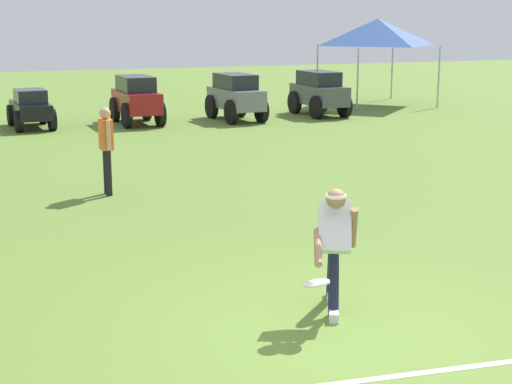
# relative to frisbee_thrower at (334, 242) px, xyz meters

# --- Properties ---
(ground_plane) EXTENTS (80.00, 80.00, 0.00)m
(ground_plane) POSITION_rel_frisbee_thrower_xyz_m (-0.15, -0.55, -0.79)
(ground_plane) COLOR olive
(field_line_paint) EXTENTS (26.29, 2.63, 0.01)m
(field_line_paint) POSITION_rel_frisbee_thrower_xyz_m (-0.15, -1.59, -0.79)
(field_line_paint) COLOR white
(field_line_paint) RESTS_ON ground_plane
(frisbee_thrower) EXTENTS (0.73, 0.99, 1.40)m
(frisbee_thrower) POSITION_rel_frisbee_thrower_xyz_m (0.00, 0.00, 0.00)
(frisbee_thrower) COLOR #191E38
(frisbee_thrower) RESTS_ON ground_plane
(frisbee_in_flight) EXTENTS (0.38, 0.38, 0.08)m
(frisbee_in_flight) POSITION_rel_frisbee_thrower_xyz_m (-0.42, -0.47, -0.25)
(frisbee_in_flight) COLOR white
(teammate_near_sideline) EXTENTS (0.21, 0.49, 1.56)m
(teammate_near_sideline) POSITION_rel_frisbee_thrower_xyz_m (-1.23, 6.55, 0.15)
(teammate_near_sideline) COLOR black
(teammate_near_sideline) RESTS_ON ground_plane
(parked_car_slot_d) EXTENTS (1.21, 2.25, 1.10)m
(parked_car_slot_d) POSITION_rel_frisbee_thrower_xyz_m (-1.73, 15.81, -0.23)
(parked_car_slot_d) COLOR black
(parked_car_slot_d) RESTS_ON ground_plane
(parked_car_slot_e) EXTENTS (1.23, 2.38, 1.40)m
(parked_car_slot_e) POSITION_rel_frisbee_thrower_xyz_m (1.26, 15.61, -0.05)
(parked_car_slot_e) COLOR maroon
(parked_car_slot_e) RESTS_ON ground_plane
(parked_car_slot_f) EXTENTS (1.33, 2.42, 1.40)m
(parked_car_slot_f) POSITION_rel_frisbee_thrower_xyz_m (4.27, 15.36, -0.05)
(parked_car_slot_f) COLOR slate
(parked_car_slot_f) RESTS_ON ground_plane
(parked_car_slot_g) EXTENTS (1.25, 2.39, 1.40)m
(parked_car_slot_g) POSITION_rel_frisbee_thrower_xyz_m (7.14, 15.53, -0.05)
(parked_car_slot_g) COLOR #474C51
(parked_car_slot_g) RESTS_ON ground_plane
(event_tent) EXTENTS (3.29, 3.29, 3.02)m
(event_tent) POSITION_rel_frisbee_thrower_xyz_m (10.32, 17.54, 1.76)
(event_tent) COLOR #B2B5BA
(event_tent) RESTS_ON ground_plane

